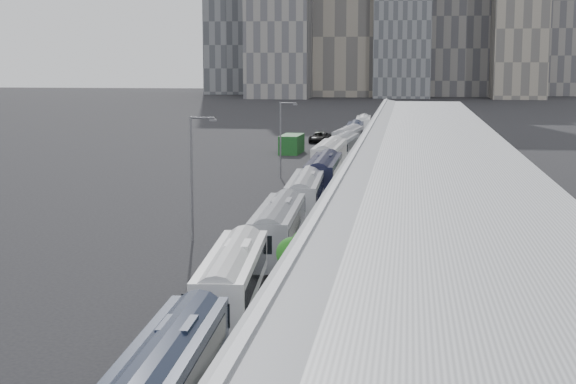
% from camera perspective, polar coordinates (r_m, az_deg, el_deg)
% --- Properties ---
extents(sidewalk, '(10.00, 170.00, 0.12)m').
position_cam_1_polar(sidewalk, '(67.67, 6.12, -3.01)').
color(sidewalk, gray).
rests_on(sidewalk, ground).
extents(lane_line, '(0.12, 160.00, 0.02)m').
position_cam_1_polar(lane_line, '(68.77, -2.67, -2.83)').
color(lane_line, gold).
rests_on(lane_line, ground).
extents(depot, '(12.45, 160.40, 7.20)m').
position_cam_1_polar(depot, '(67.08, 9.58, -0.19)').
color(depot, gray).
rests_on(depot, ground).
extents(bus_2, '(3.55, 13.03, 3.76)m').
position_cam_1_polar(bus_2, '(47.01, -3.58, -6.24)').
color(bus_2, silver).
rests_on(bus_2, ground).
extents(bus_3, '(3.11, 13.18, 3.83)m').
position_cam_1_polar(bus_3, '(60.96, -0.63, -2.76)').
color(bus_3, gray).
rests_on(bus_3, ground).
extents(bus_4, '(3.16, 13.02, 3.78)m').
position_cam_1_polar(bus_4, '(76.28, 1.14, -0.48)').
color(bus_4, '#96989F').
rests_on(bus_4, ground).
extents(bus_5, '(3.07, 13.89, 4.05)m').
position_cam_1_polar(bus_5, '(88.36, 2.33, 0.84)').
color(bus_5, black).
rests_on(bus_5, ground).
extents(bus_6, '(3.10, 14.03, 4.09)m').
position_cam_1_polar(bus_6, '(104.27, 2.71, 2.03)').
color(bus_6, silver).
rests_on(bus_6, ground).
extents(bus_7, '(3.48, 12.79, 3.69)m').
position_cam_1_polar(bus_7, '(118.13, 3.58, 2.71)').
color(bus_7, gray).
rests_on(bus_7, ground).
extents(bus_8, '(3.80, 13.11, 3.78)m').
position_cam_1_polar(bus_8, '(130.14, 3.91, 3.26)').
color(bus_8, '#9B9CA5').
rests_on(bus_8, ground).
extents(bus_9, '(2.79, 12.41, 3.61)m').
position_cam_1_polar(bus_9, '(142.51, 4.34, 3.69)').
color(bus_9, '#161C31').
rests_on(bus_9, ground).
extents(bus_10, '(2.89, 12.38, 3.60)m').
position_cam_1_polar(bus_10, '(159.37, 4.89, 4.20)').
color(bus_10, white).
rests_on(bus_10, ground).
extents(tree_1, '(2.17, 2.17, 5.06)m').
position_cam_1_polar(tree_1, '(44.22, 0.99, -4.02)').
color(tree_1, black).
rests_on(tree_1, ground).
extents(tree_2, '(1.72, 1.72, 4.27)m').
position_cam_1_polar(tree_2, '(71.84, 3.84, 0.37)').
color(tree_2, black).
rests_on(tree_2, ground).
extents(tree_3, '(2.05, 2.05, 4.07)m').
position_cam_1_polar(tree_3, '(94.34, 4.70, 2.11)').
color(tree_3, black).
rests_on(tree_3, ground).
extents(tree_4, '(1.25, 1.25, 3.49)m').
position_cam_1_polar(tree_4, '(113.34, 5.44, 3.07)').
color(tree_4, black).
rests_on(tree_4, ground).
extents(street_lamp_near, '(2.04, 0.22, 9.39)m').
position_cam_1_polar(street_lamp_near, '(66.45, -6.10, 1.43)').
color(street_lamp_near, '#59595E').
rests_on(street_lamp_near, ground).
extents(street_lamp_far, '(2.04, 0.22, 8.75)m').
position_cam_1_polar(street_lamp_far, '(101.51, -0.38, 3.75)').
color(street_lamp_far, '#59595E').
rests_on(street_lamp_far, ground).
extents(shipping_container, '(3.02, 6.85, 2.72)m').
position_cam_1_polar(shipping_container, '(128.73, 0.23, 3.12)').
color(shipping_container, '#15451A').
rests_on(shipping_container, ground).
extents(suv, '(3.54, 6.57, 1.75)m').
position_cam_1_polar(suv, '(145.46, 2.07, 3.55)').
color(suv, black).
rests_on(suv, ground).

